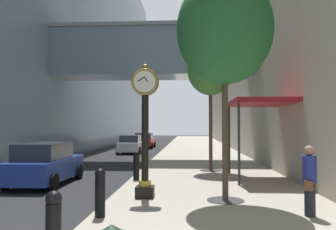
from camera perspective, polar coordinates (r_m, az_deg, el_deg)
name	(u,v)px	position (r m, az deg, el deg)	size (l,w,h in m)	color
ground_plane	(160,153)	(30.10, -1.26, -6.26)	(110.00, 110.00, 0.00)	#262628
sidewalk_right	(198,150)	(32.99, 4.98, -5.74)	(6.67, 80.00, 0.14)	#ADA593
building_block_left	(50,17)	(37.04, -18.69, 15.01)	(22.56, 80.00, 26.07)	#758EA8
street_clock	(145,124)	(10.88, -3.78, -1.48)	(0.84, 0.55, 4.16)	black
bollard_nearest	(53,226)	(6.14, -18.23, -16.84)	(0.26, 0.26, 1.18)	black
bollard_second	(100,191)	(8.87, -11.05, -12.17)	(0.26, 0.26, 1.18)	black
bollard_fourth	(136,165)	(14.55, -5.20, -8.09)	(0.26, 0.26, 1.18)	black
bollard_fifth	(145,158)	(17.44, -3.74, -7.04)	(0.26, 0.26, 1.18)	black
street_tree_near	(225,30)	(10.93, 9.23, 13.54)	(2.89, 2.89, 6.79)	#333335
street_tree_mid_near	(210,69)	(17.70, 6.96, 7.44)	(2.33, 2.33, 6.42)	#333335
pedestrian_walking	(310,179)	(9.38, 22.15, -9.64)	(0.45, 0.52, 1.73)	#23232D
storefront_awning	(259,104)	(15.17, 14.69, 1.77)	(2.40, 3.60, 3.30)	maroon
car_red_near	(144,141)	(37.16, -3.88, -4.19)	(2.08, 4.13, 1.60)	#AD191E
car_blue_mid	(45,164)	(15.00, -19.48, -7.61)	(2.03, 4.24, 1.67)	navy
car_white_far	(131,144)	(30.09, -6.10, -4.80)	(2.07, 4.14, 1.56)	silver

